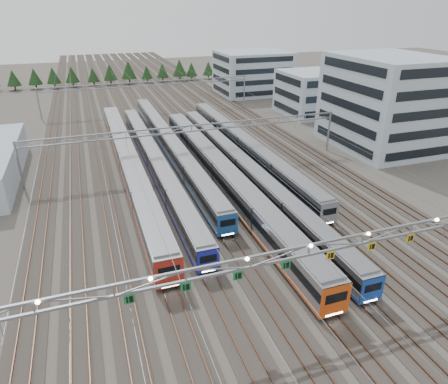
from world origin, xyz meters
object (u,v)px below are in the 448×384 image
object	(u,v)px
gantry_far	(149,87)
depot_bldg_south	(386,103)
gantry_near	(309,253)
gantry_mid	(192,133)
train_e	(243,167)
train_d	(221,173)
train_c	(169,143)
train_a	(128,161)
depot_bldg_mid	(310,93)
train_b	(154,160)
train_f	(244,145)
depot_bldg_north	(253,73)

from	to	relation	value
gantry_far	depot_bldg_south	xyz separation A→B (m)	(40.01, -45.80, 2.62)
gantry_near	gantry_mid	xyz separation A→B (m)	(0.05, 40.12, -0.70)
train_e	train_d	bearing A→B (deg)	-156.91
train_c	gantry_mid	world-z (taller)	gantry_mid
train_a	train_d	xyz separation A→B (m)	(13.50, -10.36, 0.04)
train_d	gantry_near	bearing A→B (deg)	-94.28
train_c	train_d	world-z (taller)	train_d
train_d	depot_bldg_mid	distance (m)	52.69
train_b	gantry_far	xyz separation A→B (m)	(6.75, 44.17, 4.45)
gantry_far	train_d	bearing A→B (deg)	-87.63
train_c	gantry_near	bearing A→B (deg)	-87.44
train_d	depot_bldg_mid	world-z (taller)	depot_bldg_mid
depot_bldg_mid	train_d	bearing A→B (deg)	-135.47
train_f	depot_bldg_south	xyz separation A→B (m)	(28.76, -3.98, 6.98)
gantry_mid	depot_bldg_mid	world-z (taller)	depot_bldg_mid
gantry_near	gantry_far	world-z (taller)	gantry_near
train_f	depot_bldg_mid	bearing A→B (deg)	40.44
gantry_far	depot_bldg_mid	distance (m)	43.45
gantry_far	train_b	bearing A→B (deg)	-98.69
train_d	depot_bldg_mid	bearing A→B (deg)	44.53
train_a	depot_bldg_north	world-z (taller)	depot_bldg_north
train_f	depot_bldg_south	distance (m)	29.86
train_e	depot_bldg_south	distance (m)	34.66
train_c	train_f	bearing A→B (deg)	-23.77
gantry_far	depot_bldg_south	world-z (taller)	depot_bldg_south
depot_bldg_north	train_a	bearing A→B (deg)	-129.92
train_c	train_d	bearing A→B (deg)	-76.36
train_c	train_f	distance (m)	14.75
depot_bldg_north	train_c	bearing A→B (deg)	-128.38
train_d	depot_bldg_north	xyz separation A→B (m)	(33.64, 66.70, 4.30)
depot_bldg_south	train_c	bearing A→B (deg)	166.78
gantry_far	train_f	bearing A→B (deg)	-74.94
train_b	train_e	xyz separation A→B (m)	(13.50, -8.33, 0.03)
train_c	depot_bldg_north	size ratio (longest dim) A/B	3.12
train_f	depot_bldg_north	world-z (taller)	depot_bldg_north
train_c	gantry_far	xyz separation A→B (m)	(2.25, 35.88, 4.36)
train_e	gantry_far	distance (m)	53.12
train_e	gantry_far	xyz separation A→B (m)	(-6.75, 52.50, 4.42)
train_d	train_c	bearing A→B (deg)	103.64
train_b	train_f	bearing A→B (deg)	7.43
train_a	train_c	distance (m)	12.17
train_c	train_d	xyz separation A→B (m)	(4.50, -18.54, 0.26)
train_e	depot_bldg_north	size ratio (longest dim) A/B	3.08
train_a	depot_bldg_north	size ratio (longest dim) A/B	3.07
train_f	gantry_mid	xyz separation A→B (m)	(-11.25, -3.18, 4.35)
train_a	gantry_near	bearing A→B (deg)	-74.74
depot_bldg_south	depot_bldg_north	world-z (taller)	depot_bldg_south
gantry_near	depot_bldg_south	size ratio (longest dim) A/B	2.56
train_b	gantry_mid	xyz separation A→B (m)	(6.75, -0.83, 4.45)
depot_bldg_mid	train_f	bearing A→B (deg)	-139.56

